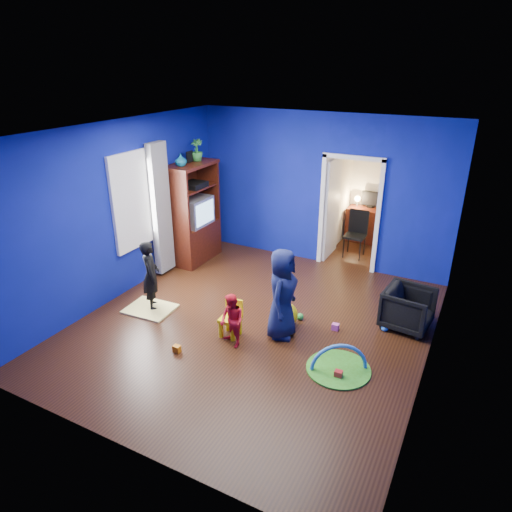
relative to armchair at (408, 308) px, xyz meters
The scene contains 34 objects.
floor 2.34m from the armchair, 153.88° to the right, with size 5.00×5.50×0.01m, color black.
ceiling 3.47m from the armchair, 153.88° to the right, with size 5.00×5.50×0.01m, color white.
wall_back 2.94m from the armchair, 140.34° to the left, with size 5.00×0.02×2.90m, color navy.
wall_front 4.46m from the armchair, 118.92° to the right, with size 5.00×0.02×2.90m, color navy.
wall_left 4.83m from the armchair, 167.43° to the right, with size 0.02×5.50×2.90m, color navy.
wall_right 1.58m from the armchair, 67.86° to the right, with size 0.02×5.50×2.90m, color navy.
alcove 3.14m from the armchair, 119.69° to the left, with size 1.00×1.75×2.50m, color silver, non-canonical shape.
armchair is the anchor object (origin of this frame).
child_black 4.02m from the armchair, 161.15° to the right, with size 0.42×0.28×1.16m, color black.
child_navy 1.96m from the armchair, 146.10° to the right, with size 0.67×0.43×1.36m, color #0E1635.
toddler_red 2.67m from the armchair, 142.22° to the right, with size 0.39×0.30×0.79m, color #AF1D12.
vase 4.66m from the armchair, behind, with size 0.21×0.21×0.22m, color #0C6066.
potted_plant 4.76m from the armchair, 168.39° to the left, with size 0.23×0.23×0.41m, color #2F8233.
tv_armoire 4.40m from the armchair, behind, with size 0.58×1.14×1.96m, color #381509.
crt_tv 4.37m from the armchair, behind, with size 0.46×0.70×0.54m, color silver.
yellow_blanket 4.05m from the armchair, 159.81° to the right, with size 0.75×0.60×0.03m, color #F2E07A.
hopper_ball 1.84m from the armchair, 153.45° to the right, with size 0.38×0.38×0.38m, color yellow.
kid_chair 2.67m from the armchair, 147.59° to the right, with size 0.28×0.28×0.50m, color yellow.
play_mat 1.62m from the armchair, 111.36° to the right, with size 0.85×0.85×0.02m, color green.
toy_arch 1.62m from the armchair, 111.36° to the right, with size 0.76×0.76×0.05m, color #3F8CD8.
window_left 4.78m from the armchair, behind, with size 0.03×0.95×1.55m, color white.
curtain 4.55m from the armchair, behind, with size 0.14×0.42×2.40m, color slate.
doorway 2.39m from the armchair, 130.66° to the left, with size 1.16×0.10×2.10m, color white.
study_desk 3.56m from the armchair, 114.63° to the left, with size 0.88×0.44×0.75m, color #3D140A.
desk_monitor 3.73m from the armchair, 113.85° to the left, with size 0.40×0.05×0.32m, color black.
desk_lamp 3.79m from the armchair, 118.14° to the left, with size 0.14×0.14×0.14m, color #FFD88C.
folding_chair 2.72m from the armchair, 123.09° to the left, with size 0.40×0.40×0.92m, color black.
book_shelf 4.04m from the armchair, 113.91° to the left, with size 0.88×0.24×0.04m, color white.
toy_0 1.74m from the armchair, 108.00° to the right, with size 0.10×0.08×0.10m, color red.
toy_1 0.45m from the armchair, 134.09° to the right, with size 0.11×0.11×0.11m, color blue.
toy_2 3.46m from the armchair, 141.65° to the right, with size 0.10×0.08×0.10m, color orange.
toy_3 1.63m from the armchair, 159.92° to the right, with size 0.11×0.11×0.11m, color green.
toy_4 1.12m from the armchair, 147.94° to the right, with size 0.10×0.08×0.10m, color #DB52AC.
toy_5 2.34m from the armchair, 169.48° to the left, with size 0.10×0.08×0.10m, color green.
Camera 1 is at (2.80, -5.32, 3.76)m, focal length 32.00 mm.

